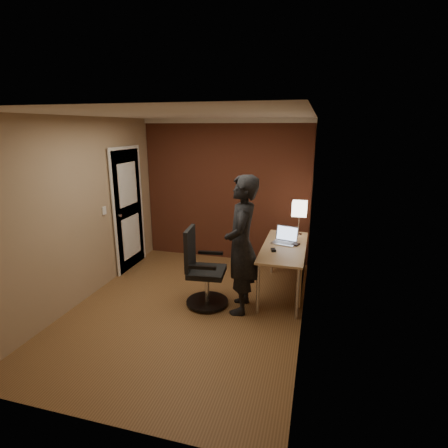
{
  "coord_description": "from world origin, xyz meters",
  "views": [
    {
      "loc": [
        1.58,
        -3.98,
        2.36
      ],
      "look_at": [
        0.35,
        0.55,
        1.05
      ],
      "focal_mm": 28.0,
      "sensor_mm": 36.0,
      "label": 1
    }
  ],
  "objects": [
    {
      "name": "mouse",
      "position": [
        1.06,
        0.51,
        0.75
      ],
      "size": [
        0.09,
        0.11,
        0.03
      ],
      "primitive_type": "cube",
      "rotation": [
        0.0,
        0.0,
        0.28
      ],
      "color": "black",
      "rests_on": "desk"
    },
    {
      "name": "office_chair",
      "position": [
        0.15,
        0.14,
        0.47
      ],
      "size": [
        0.58,
        0.62,
        1.06
      ],
      "color": "black",
      "rests_on": "ground"
    },
    {
      "name": "wallet",
      "position": [
        1.33,
        0.84,
        0.74
      ],
      "size": [
        0.12,
        0.14,
        0.02
      ],
      "primitive_type": "cube",
      "rotation": [
        0.0,
        0.0,
        -0.37
      ],
      "color": "black",
      "rests_on": "desk"
    },
    {
      "name": "person",
      "position": [
        0.69,
        0.14,
        0.9
      ],
      "size": [
        0.5,
        0.7,
        1.8
      ],
      "primitive_type": "imported",
      "rotation": [
        0.0,
        0.0,
        -1.46
      ],
      "color": "black",
      "rests_on": "ground"
    },
    {
      "name": "desk_lamp",
      "position": [
        1.33,
        1.35,
        1.15
      ],
      "size": [
        0.22,
        0.22,
        0.54
      ],
      "color": "silver",
      "rests_on": "desk"
    },
    {
      "name": "desk",
      "position": [
        1.25,
        0.77,
        0.6
      ],
      "size": [
        0.6,
        1.5,
        0.73
      ],
      "color": "tan",
      "rests_on": "ground"
    },
    {
      "name": "laptop",
      "position": [
        1.18,
        0.92,
        0.79
      ],
      "size": [
        0.38,
        0.33,
        0.23
      ],
      "color": "silver",
      "rests_on": "desk"
    },
    {
      "name": "room",
      "position": [
        -0.27,
        1.54,
        1.37
      ],
      "size": [
        4.0,
        4.0,
        4.0
      ],
      "color": "brown",
      "rests_on": "ground"
    }
  ]
}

